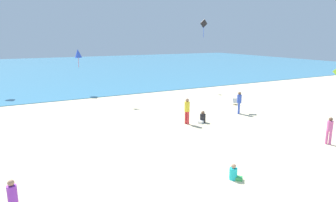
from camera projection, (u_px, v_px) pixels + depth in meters
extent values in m
plane|color=beige|center=(139.00, 129.00, 18.30)|extent=(120.00, 120.00, 0.00)
cube|color=teal|center=(56.00, 68.00, 53.76)|extent=(120.00, 60.00, 0.05)
cube|color=white|center=(235.00, 102.00, 25.04)|extent=(0.69, 0.64, 0.03)
cube|color=white|center=(236.00, 101.00, 24.76)|extent=(0.58, 0.38, 0.39)
cylinder|color=#B7B7BC|center=(231.00, 103.00, 25.17)|extent=(0.02, 0.02, 0.18)
cylinder|color=#B7B7BC|center=(238.00, 103.00, 25.22)|extent=(0.02, 0.02, 0.18)
cylinder|color=purple|center=(12.00, 194.00, 8.87)|extent=(0.35, 0.35, 0.54)
sphere|color=#A87A5B|center=(11.00, 183.00, 8.79)|extent=(0.20, 0.20, 0.20)
cylinder|color=blue|center=(239.00, 109.00, 21.84)|extent=(0.15, 0.15, 0.83)
cylinder|color=blue|center=(239.00, 108.00, 22.02)|extent=(0.15, 0.15, 0.83)
cylinder|color=blue|center=(239.00, 99.00, 21.77)|extent=(0.47, 0.47, 0.63)
sphere|color=brown|center=(240.00, 93.00, 21.68)|extent=(0.23, 0.23, 0.23)
cylinder|color=#19ADB2|center=(233.00, 174.00, 11.81)|extent=(0.45, 0.45, 0.49)
sphere|color=#A87A5B|center=(234.00, 166.00, 11.74)|extent=(0.20, 0.20, 0.20)
cube|color=green|center=(238.00, 178.00, 11.79)|extent=(0.43, 0.43, 0.14)
cylinder|color=black|center=(203.00, 118.00, 19.73)|extent=(0.52, 0.52, 0.58)
sphere|color=#846047|center=(203.00, 112.00, 19.65)|extent=(0.23, 0.23, 0.23)
cube|color=white|center=(201.00, 122.00, 19.58)|extent=(0.51, 0.47, 0.17)
cylinder|color=#D8599E|center=(330.00, 138.00, 15.62)|extent=(0.13, 0.13, 0.75)
cylinder|color=#D8599E|center=(327.00, 137.00, 15.72)|extent=(0.13, 0.13, 0.75)
cylinder|color=#D8599E|center=(330.00, 126.00, 15.53)|extent=(0.40, 0.40, 0.56)
sphere|color=brown|center=(331.00, 119.00, 15.45)|extent=(0.21, 0.21, 0.21)
cylinder|color=red|center=(188.00, 118.00, 19.26)|extent=(0.15, 0.15, 0.86)
cylinder|color=red|center=(186.00, 117.00, 19.39)|extent=(0.15, 0.15, 0.86)
cylinder|color=yellow|center=(187.00, 107.00, 19.16)|extent=(0.44, 0.44, 0.65)
sphere|color=#A87A5B|center=(187.00, 100.00, 19.07)|extent=(0.24, 0.24, 0.24)
cone|color=blue|center=(78.00, 53.00, 28.91)|extent=(0.97, 1.01, 0.92)
cylinder|color=red|center=(79.00, 62.00, 29.10)|extent=(0.06, 0.08, 1.05)
cube|color=black|center=(204.00, 23.00, 23.87)|extent=(0.71, 0.17, 0.71)
cylinder|color=blue|center=(204.00, 32.00, 24.02)|extent=(0.04, 0.04, 0.86)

